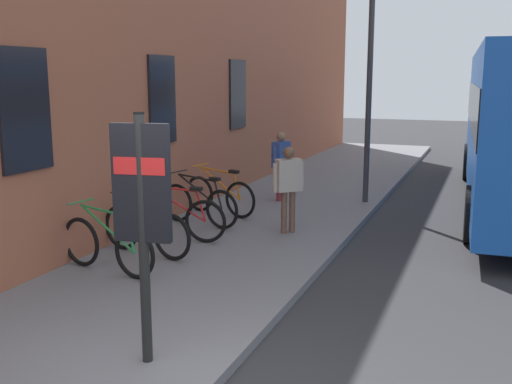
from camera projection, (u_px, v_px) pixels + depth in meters
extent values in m
plane|color=#2D2D30|center=(410.00, 244.00, 10.26)|extent=(60.00, 60.00, 0.00)
cube|color=slate|center=(293.00, 205.00, 13.06)|extent=(24.00, 3.50, 0.12)
cube|color=black|center=(25.00, 110.00, 7.75)|extent=(0.90, 0.06, 1.60)
cube|color=black|center=(162.00, 100.00, 10.95)|extent=(0.90, 0.06, 1.60)
cube|color=black|center=(237.00, 94.00, 14.15)|extent=(0.90, 0.06, 1.60)
torus|color=black|center=(81.00, 242.00, 8.64)|extent=(0.20, 0.72, 0.72)
torus|color=black|center=(135.00, 253.00, 8.09)|extent=(0.20, 0.72, 0.72)
cylinder|color=#267F3F|center=(107.00, 229.00, 8.30)|extent=(0.23, 1.01, 0.58)
cylinder|color=#267F3F|center=(102.00, 210.00, 8.29)|extent=(0.20, 0.84, 0.09)
cylinder|color=#267F3F|center=(130.00, 235.00, 8.08)|extent=(0.07, 0.19, 0.51)
cube|color=black|center=(125.00, 213.00, 8.06)|extent=(0.14, 0.22, 0.06)
cylinder|color=#267F3F|center=(81.00, 202.00, 8.50)|extent=(0.48, 0.12, 0.02)
torus|color=black|center=(122.00, 227.00, 9.48)|extent=(0.21, 0.72, 0.72)
torus|color=black|center=(172.00, 237.00, 8.91)|extent=(0.21, 0.72, 0.72)
cylinder|color=black|center=(146.00, 215.00, 9.13)|extent=(0.25, 1.00, 0.58)
cylinder|color=black|center=(142.00, 198.00, 9.12)|extent=(0.21, 0.84, 0.09)
cylinder|color=black|center=(168.00, 220.00, 8.90)|extent=(0.07, 0.19, 0.51)
cube|color=black|center=(163.00, 200.00, 8.89)|extent=(0.14, 0.22, 0.06)
cylinder|color=black|center=(122.00, 190.00, 9.33)|extent=(0.47, 0.12, 0.02)
torus|color=black|center=(147.00, 218.00, 10.12)|extent=(0.14, 0.72, 0.72)
torus|color=black|center=(205.00, 221.00, 9.85)|extent=(0.14, 0.72, 0.72)
cylinder|color=#B21E1E|center=(177.00, 203.00, 9.92)|extent=(0.15, 1.02, 0.58)
cylinder|color=#B21E1E|center=(172.00, 188.00, 9.90)|extent=(0.13, 0.85, 0.09)
cylinder|color=#B21E1E|center=(201.00, 206.00, 9.82)|extent=(0.06, 0.19, 0.51)
cube|color=black|center=(196.00, 189.00, 9.78)|extent=(0.12, 0.21, 0.06)
cylinder|color=#B21E1E|center=(148.00, 183.00, 9.99)|extent=(0.48, 0.08, 0.02)
torus|color=black|center=(177.00, 203.00, 11.30)|extent=(0.21, 0.72, 0.72)
torus|color=black|center=(222.00, 209.00, 10.73)|extent=(0.21, 0.72, 0.72)
cylinder|color=black|center=(200.00, 191.00, 10.95)|extent=(0.25, 1.00, 0.58)
cylinder|color=black|center=(196.00, 178.00, 10.94)|extent=(0.22, 0.84, 0.09)
cylinder|color=black|center=(218.00, 195.00, 10.72)|extent=(0.07, 0.19, 0.51)
cube|color=black|center=(215.00, 179.00, 10.71)|extent=(0.14, 0.22, 0.06)
cylinder|color=black|center=(179.00, 171.00, 11.16)|extent=(0.47, 0.13, 0.02)
torus|color=black|center=(199.00, 194.00, 12.16)|extent=(0.24, 0.71, 0.72)
torus|color=black|center=(240.00, 200.00, 11.54)|extent=(0.24, 0.71, 0.72)
cylinder|color=orange|center=(220.00, 183.00, 11.78)|extent=(0.30, 0.99, 0.58)
cylinder|color=orange|center=(217.00, 170.00, 11.78)|extent=(0.25, 0.83, 0.09)
cylinder|color=orange|center=(237.00, 187.00, 11.54)|extent=(0.08, 0.19, 0.51)
cube|color=black|center=(234.00, 172.00, 11.53)|extent=(0.15, 0.22, 0.06)
cylinder|color=orange|center=(201.00, 165.00, 12.01)|extent=(0.47, 0.15, 0.02)
cylinder|color=black|center=(143.00, 241.00, 5.59)|extent=(0.10, 0.10, 2.40)
cube|color=black|center=(141.00, 183.00, 5.48)|extent=(0.17, 0.56, 1.10)
cube|color=red|center=(141.00, 166.00, 5.45)|extent=(0.17, 0.50, 0.16)
cylinder|color=black|center=(472.00, 214.00, 10.25)|extent=(1.01, 0.30, 1.00)
cylinder|color=black|center=(468.00, 162.00, 16.50)|extent=(1.01, 0.30, 1.00)
cylinder|color=maroon|center=(279.00, 184.00, 13.14)|extent=(0.11, 0.11, 0.75)
cylinder|color=maroon|center=(283.00, 183.00, 13.26)|extent=(0.11, 0.11, 0.75)
cube|color=#334C8C|center=(281.00, 154.00, 13.08)|extent=(0.48, 0.32, 0.56)
sphere|color=#8C664C|center=(281.00, 136.00, 13.00)|extent=(0.20, 0.20, 0.20)
cylinder|color=#334C8C|center=(275.00, 157.00, 12.88)|extent=(0.09, 0.09, 0.50)
cylinder|color=#334C8C|center=(287.00, 155.00, 13.28)|extent=(0.09, 0.09, 0.50)
cylinder|color=brown|center=(284.00, 212.00, 10.44)|extent=(0.11, 0.11, 0.75)
cylinder|color=brown|center=(292.00, 212.00, 10.50)|extent=(0.11, 0.11, 0.75)
cube|color=#B2A599|center=(289.00, 175.00, 10.35)|extent=(0.46, 0.47, 0.56)
sphere|color=brown|center=(289.00, 153.00, 10.27)|extent=(0.20, 0.20, 0.20)
cylinder|color=#B2A599|center=(275.00, 178.00, 10.27)|extent=(0.09, 0.09, 0.50)
cylinder|color=#B2A599|center=(301.00, 176.00, 10.44)|extent=(0.09, 0.09, 0.50)
cylinder|color=#333338|center=(369.00, 79.00, 12.61)|extent=(0.12, 0.12, 5.28)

